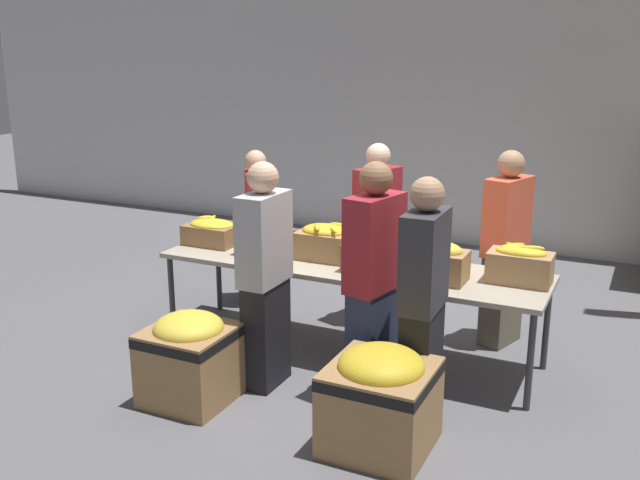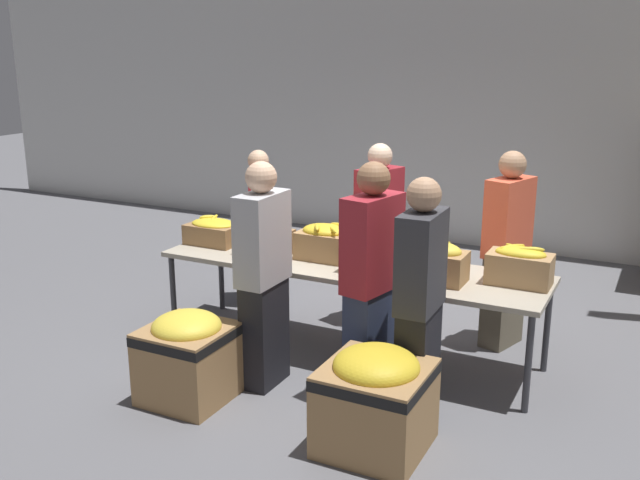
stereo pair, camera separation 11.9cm
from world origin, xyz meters
TOP-DOWN VIEW (x-y plane):
  - ground_plane at (0.00, 0.00)m, footprint 30.00×30.00m
  - wall_back at (0.00, 3.78)m, footprint 16.00×0.08m
  - sorting_table at (0.00, 0.00)m, footprint 3.20×0.86m
  - banana_box_0 at (-1.35, 0.01)m, footprint 0.47×0.34m
  - banana_box_1 at (-0.76, -0.06)m, footprint 0.43×0.33m
  - banana_box_2 at (-0.25, 0.04)m, footprint 0.43×0.34m
  - banana_box_3 at (0.26, -0.10)m, footprint 0.47×0.31m
  - banana_box_4 at (0.76, -0.11)m, footprint 0.46×0.29m
  - banana_box_5 at (1.34, 0.10)m, footprint 0.47×0.27m
  - volunteer_0 at (-1.30, 0.72)m, footprint 0.40×0.46m
  - volunteer_1 at (-0.34, -0.81)m, footprint 0.23×0.46m
  - volunteer_2 at (-0.07, 0.78)m, footprint 0.35×0.49m
  - volunteer_3 at (0.46, -0.64)m, footprint 0.33×0.51m
  - volunteer_4 at (1.10, 0.75)m, footprint 0.35×0.50m
  - volunteer_5 at (0.87, -0.79)m, footprint 0.24×0.46m
  - donation_bin_0 at (-0.70, -1.27)m, footprint 0.59×0.59m
  - donation_bin_1 at (0.76, -1.27)m, footprint 0.65×0.65m

SIDE VIEW (x-z plane):
  - ground_plane at x=0.00m, z-range 0.00..0.00m
  - donation_bin_0 at x=-0.70m, z-range 0.02..0.68m
  - donation_bin_1 at x=0.76m, z-range 0.02..0.70m
  - sorting_table at x=0.00m, z-range 0.35..1.13m
  - volunteer_0 at x=-1.30m, z-range 0.00..1.53m
  - volunteer_2 at x=-0.07m, z-range -0.01..1.66m
  - volunteer_4 at x=1.10m, z-range -0.01..1.68m
  - volunteer_5 at x=0.87m, z-range -0.01..1.69m
  - volunteer_1 at x=-0.34m, z-range -0.01..1.71m
  - volunteer_3 at x=0.46m, z-range -0.01..1.74m
  - banana_box_0 at x=-1.35m, z-range 0.77..1.02m
  - banana_box_1 at x=-0.76m, z-range 0.78..1.06m
  - banana_box_5 at x=1.34m, z-range 0.77..1.08m
  - banana_box_3 at x=0.26m, z-range 0.78..1.08m
  - banana_box_2 at x=-0.25m, z-range 0.78..1.09m
  - banana_box_4 at x=0.76m, z-range 0.78..1.10m
  - wall_back at x=0.00m, z-range 0.00..4.00m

